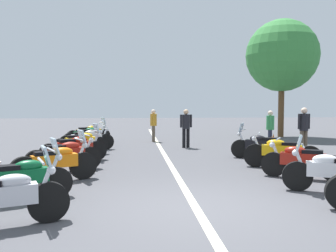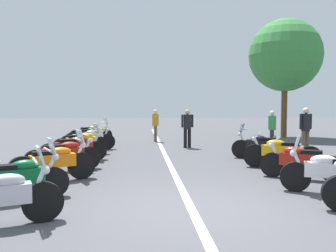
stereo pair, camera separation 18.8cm
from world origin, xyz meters
TOP-DOWN VIEW (x-y plane):
  - ground_plane at (0.00, 0.00)m, footprint 80.00×80.00m
  - lane_centre_stripe at (6.05, 0.00)m, footprint 27.15×0.16m
  - motorcycle_left_row_0 at (-0.77, 3.06)m, footprint 0.93×1.93m
  - motorcycle_left_row_1 at (0.70, 3.24)m, footprint 1.03×1.88m
  - motorcycle_left_row_2 at (2.41, 2.95)m, footprint 1.07×1.90m
  - motorcycle_left_row_3 at (3.78, 3.00)m, footprint 1.06×1.96m
  - motorcycle_left_row_4 at (5.38, 2.98)m, footprint 1.17×2.01m
  - motorcycle_left_row_5 at (6.81, 2.99)m, footprint 1.00×1.93m
  - motorcycle_left_row_6 at (8.22, 2.95)m, footprint 0.93×2.11m
  - motorcycle_left_row_7 at (9.93, 3.15)m, footprint 1.15×1.97m
  - motorcycle_left_row_8 at (11.28, 3.24)m, footprint 1.12×1.99m
  - motorcycle_right_row_1 at (0.81, -3.02)m, footprint 1.01×1.98m
  - motorcycle_right_row_2 at (2.26, -3.05)m, footprint 1.15×1.81m
  - motorcycle_right_row_3 at (3.71, -3.13)m, footprint 1.03×2.06m
  - motorcycle_right_row_4 at (5.39, -3.17)m, footprint 1.20×1.95m
  - traffic_cone_1 at (7.24, -4.22)m, footprint 0.36×0.36m
  - traffic_cone_2 at (8.26, -4.69)m, footprint 0.36×0.36m
  - bystander_0 at (8.76, -1.08)m, footprint 0.32×0.52m
  - bystander_1 at (6.69, -5.24)m, footprint 0.32×0.52m
  - bystander_2 at (11.33, 0.15)m, footprint 0.53×0.32m
  - bystander_3 at (8.21, -4.52)m, footprint 0.52×0.32m
  - roadside_tree_0 at (13.12, -7.03)m, footprint 3.94×3.94m

SIDE VIEW (x-z plane):
  - ground_plane at x=0.00m, z-range 0.00..0.00m
  - lane_centre_stripe at x=6.05m, z-range 0.00..0.01m
  - traffic_cone_1 at x=7.24m, z-range -0.02..0.60m
  - traffic_cone_2 at x=8.26m, z-range -0.02..0.60m
  - motorcycle_left_row_7 at x=9.93m, z-range -0.04..0.94m
  - motorcycle_right_row_2 at x=2.26m, z-range -0.04..0.95m
  - motorcycle_left_row_1 at x=0.70m, z-range -0.14..1.06m
  - motorcycle_left_row_6 at x=8.22m, z-range -0.04..0.96m
  - motorcycle_left_row_3 at x=3.78m, z-range -0.04..0.96m
  - motorcycle_left_row_8 at x=11.28m, z-range -0.14..1.06m
  - motorcycle_left_row_5 at x=6.81m, z-range -0.04..0.96m
  - motorcycle_right_row_4 at x=5.39m, z-range -0.14..1.07m
  - motorcycle_right_row_1 at x=0.81m, z-range -0.14..1.07m
  - motorcycle_left_row_0 at x=-0.77m, z-range -0.14..1.07m
  - motorcycle_left_row_4 at x=5.38m, z-range -0.14..1.07m
  - motorcycle_right_row_3 at x=3.71m, z-range -0.04..0.98m
  - motorcycle_left_row_2 at x=2.41m, z-range -0.14..1.09m
  - bystander_2 at x=11.33m, z-range 0.13..1.70m
  - bystander_3 at x=8.21m, z-range 0.13..1.70m
  - bystander_0 at x=8.76m, z-range 0.13..1.75m
  - bystander_1 at x=6.69m, z-range 0.15..1.86m
  - roadside_tree_0 at x=13.12m, z-range 1.25..7.71m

